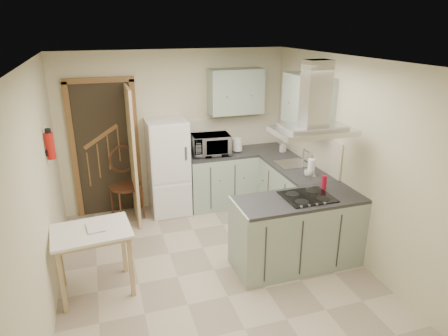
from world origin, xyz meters
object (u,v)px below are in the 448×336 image
object	(u,v)px
extractor_hood	(313,131)
drop_leaf_table	(95,261)
bentwood_chair	(126,187)
peninsula	(298,232)
fridge	(168,167)
microwave	(211,145)

from	to	relation	value
extractor_hood	drop_leaf_table	size ratio (longest dim) A/B	1.09
bentwood_chair	peninsula	bearing A→B (deg)	-63.00
fridge	extractor_hood	world-z (taller)	extractor_hood
fridge	microwave	world-z (taller)	fridge
drop_leaf_table	microwave	bearing A→B (deg)	38.31
extractor_hood	microwave	xyz separation A→B (m)	(-0.64, 1.94, -0.66)
peninsula	bentwood_chair	size ratio (longest dim) A/B	1.52
extractor_hood	bentwood_chair	xyz separation A→B (m)	(-1.99, 1.96, -1.21)
fridge	extractor_hood	xyz separation A→B (m)	(1.32, -1.98, 0.97)
bentwood_chair	microwave	distance (m)	1.46
extractor_hood	microwave	world-z (taller)	extractor_hood
extractor_hood	drop_leaf_table	bearing A→B (deg)	175.24
drop_leaf_table	peninsula	bearing A→B (deg)	-9.74
bentwood_chair	microwave	world-z (taller)	microwave
peninsula	bentwood_chair	world-z (taller)	bentwood_chair
fridge	drop_leaf_table	world-z (taller)	fridge
fridge	microwave	distance (m)	0.75
drop_leaf_table	bentwood_chair	size ratio (longest dim) A/B	0.81
peninsula	extractor_hood	distance (m)	1.27
drop_leaf_table	microwave	size ratio (longest dim) A/B	1.41
extractor_hood	fridge	bearing A→B (deg)	123.79
fridge	bentwood_chair	size ratio (longest dim) A/B	1.47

